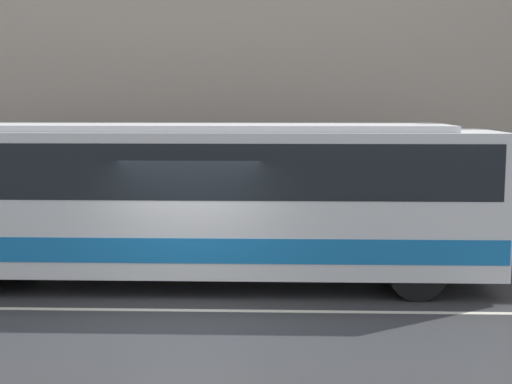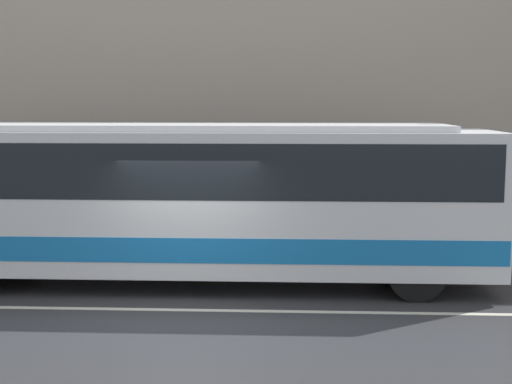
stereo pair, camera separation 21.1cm
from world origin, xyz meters
The scene contains 5 objects.
ground_plane centered at (0.00, 0.00, 0.00)m, with size 60.00×60.00×0.00m, color #38383A.
sidewalk centered at (0.00, 5.24, 0.09)m, with size 60.00×2.47×0.17m.
building_facade centered at (0.00, 6.62, 4.52)m, with size 60.00×0.35×9.37m.
lane_stripe centered at (0.00, 0.00, 0.00)m, with size 54.00×0.14×0.01m.
transit_bus centered at (-0.41, 1.88, 1.75)m, with size 12.12×2.55×3.10m.
Camera 1 is at (1.58, -11.69, 3.52)m, focal length 50.00 mm.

